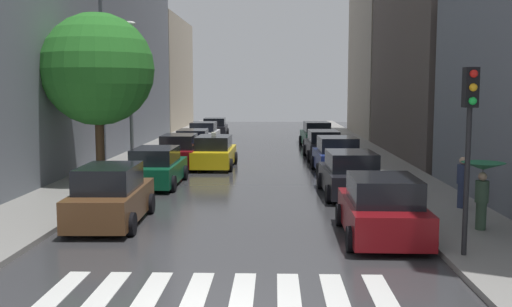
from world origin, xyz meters
The scene contains 23 objects.
ground_plane centered at (0.00, 24.00, -0.02)m, with size 28.00×72.00×0.04m, color #353537.
sidewalk_left centered at (-6.50, 24.00, 0.07)m, with size 3.00×72.00×0.15m, color gray.
sidewalk_right centered at (6.50, 24.00, 0.07)m, with size 3.00×72.00×0.15m, color gray.
crosswalk_stripes centered at (0.00, 1.36, 0.01)m, with size 6.75×2.20×0.01m.
building_left_far centered at (-11.00, 47.36, 5.37)m, with size 6.00×14.22×10.75m, color #B2A38C.
building_right_far centered at (11.00, 39.41, 7.76)m, with size 6.00×13.03×15.52m, color #9E9384.
parked_car_left_nearest centered at (-3.74, 6.93, 0.82)m, with size 2.07×4.29×1.76m.
parked_car_left_second centered at (-3.79, 13.72, 0.75)m, with size 2.07×4.52×1.58m.
parked_car_left_third centered at (-3.72, 19.16, 0.79)m, with size 2.05×4.17×1.69m.
parked_car_left_fourth centered at (-3.81, 24.55, 0.74)m, with size 2.22×4.34×1.56m.
parked_car_left_fifth centered at (-3.95, 31.03, 0.77)m, with size 2.11×4.35×1.63m.
parked_car_left_sixth centered at (-3.86, 37.74, 0.75)m, with size 2.24×4.32×1.59m.
parked_car_right_nearest centered at (3.92, 5.52, 0.79)m, with size 2.19×4.15×1.69m.
parked_car_right_second centered at (3.88, 11.72, 0.78)m, with size 2.21×4.39×1.67m.
parked_car_right_third centered at (4.00, 17.59, 0.80)m, with size 2.25×4.18×1.73m.
parked_car_right_fourth centered at (3.83, 23.29, 0.76)m, with size 2.11×4.70×1.62m.
parked_car_right_fifth centered at (3.92, 29.99, 0.80)m, with size 2.24×4.60×1.73m.
taxi_midroad centered at (-1.98, 19.20, 0.76)m, with size 2.12×4.41×1.81m.
pedestrian_foreground centered at (6.69, 6.01, 1.56)m, with size 1.16×1.16×1.84m.
pedestrian_by_kerb centered at (7.10, 8.92, 1.01)m, with size 0.36×0.36×1.65m.
street_tree_left centered at (-6.13, 13.83, 4.75)m, with size 4.57×4.57×6.89m.
traffic_light_right_corner centered at (5.45, 3.54, 3.29)m, with size 0.30×0.42×4.30m.
lamp_post_left centered at (-5.55, 16.81, 4.12)m, with size 0.60×0.28×6.87m.
Camera 1 is at (1.06, -9.59, 3.97)m, focal length 40.51 mm.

